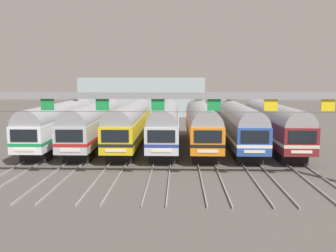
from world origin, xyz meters
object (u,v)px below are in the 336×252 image
(commuter_train_stainless, at_px, (95,122))
(commuter_train_yellow, at_px, (130,122))
(commuter_train_blue, at_px, (237,123))
(commuter_train_maroon, at_px, (273,123))
(commuter_train_silver, at_px, (166,123))
(commuter_train_orange, at_px, (201,123))
(catenary_gantry, at_px, (158,108))
(commuter_train_white, at_px, (60,122))

(commuter_train_stainless, relative_size, commuter_train_yellow, 1.00)
(commuter_train_blue, distance_m, commuter_train_maroon, 3.81)
(commuter_train_blue, bearing_deg, commuter_train_silver, -179.97)
(commuter_train_stainless, xyz_separation_m, commuter_train_maroon, (19.05, -0.00, -0.00))
(commuter_train_yellow, distance_m, commuter_train_orange, 7.62)
(commuter_train_maroon, bearing_deg, commuter_train_stainless, 179.99)
(catenary_gantry, bearing_deg, commuter_train_maroon, 49.73)
(commuter_train_blue, bearing_deg, commuter_train_maroon, -0.07)
(commuter_train_blue, xyz_separation_m, catenary_gantry, (-7.62, -13.50, 2.71))
(commuter_train_stainless, bearing_deg, commuter_train_yellow, -0.07)
(commuter_train_yellow, height_order, commuter_train_maroon, same)
(commuter_train_white, xyz_separation_m, commuter_train_orange, (15.24, 0.00, 0.00))
(commuter_train_yellow, distance_m, catenary_gantry, 14.28)
(commuter_train_stainless, height_order, commuter_train_orange, same)
(commuter_train_white, height_order, commuter_train_silver, commuter_train_white)
(commuter_train_maroon, bearing_deg, commuter_train_white, 179.99)
(commuter_train_blue, relative_size, commuter_train_maroon, 1.00)
(commuter_train_orange, bearing_deg, commuter_train_maroon, -0.03)
(commuter_train_stainless, height_order, commuter_train_silver, commuter_train_stainless)
(commuter_train_white, distance_m, catenary_gantry, 17.90)
(commuter_train_yellow, xyz_separation_m, catenary_gantry, (3.81, -13.49, 2.71))
(commuter_train_maroon, bearing_deg, commuter_train_yellow, 180.00)
(commuter_train_blue, bearing_deg, commuter_train_yellow, -179.98)
(commuter_train_maroon, height_order, catenary_gantry, catenary_gantry)
(commuter_train_white, bearing_deg, commuter_train_stainless, 0.00)
(commuter_train_yellow, distance_m, commuter_train_blue, 11.43)
(commuter_train_white, distance_m, commuter_train_stainless, 3.81)
(commuter_train_orange, bearing_deg, commuter_train_silver, -179.93)
(commuter_train_yellow, relative_size, commuter_train_blue, 1.00)
(commuter_train_silver, height_order, commuter_train_blue, commuter_train_blue)
(commuter_train_stainless, bearing_deg, commuter_train_blue, 0.00)
(catenary_gantry, bearing_deg, commuter_train_orange, 74.24)
(commuter_train_maroon, bearing_deg, commuter_train_silver, 180.00)
(commuter_train_yellow, distance_m, commuter_train_silver, 3.81)
(commuter_train_white, height_order, commuter_train_maroon, commuter_train_white)
(commuter_train_yellow, xyz_separation_m, commuter_train_orange, (7.62, 0.00, 0.00))
(commuter_train_stainless, relative_size, commuter_train_maroon, 1.00)
(commuter_train_stainless, relative_size, catenary_gantry, 0.64)
(commuter_train_stainless, bearing_deg, commuter_train_maroon, -0.01)
(commuter_train_orange, relative_size, commuter_train_maroon, 1.00)
(commuter_train_white, bearing_deg, commuter_train_yellow, -0.03)
(commuter_train_silver, height_order, catenary_gantry, catenary_gantry)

